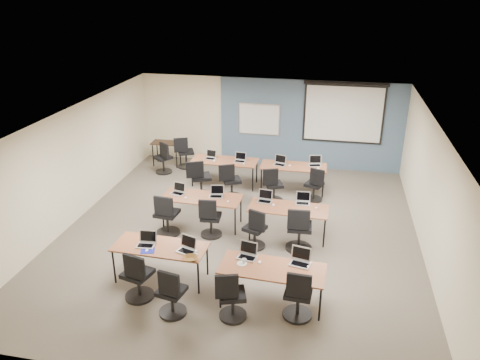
% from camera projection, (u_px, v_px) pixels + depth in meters
% --- Properties ---
extents(floor, '(8.00, 9.00, 0.02)m').
position_uv_depth(floor, '(240.00, 232.00, 10.80)').
color(floor, '#6B6354').
rests_on(floor, ground).
extents(ceiling, '(8.00, 9.00, 0.02)m').
position_uv_depth(ceiling, '(239.00, 119.00, 9.74)').
color(ceiling, white).
rests_on(ceiling, ground).
extents(wall_back, '(8.00, 0.04, 2.70)m').
position_uv_depth(wall_back, '(269.00, 122.00, 14.32)').
color(wall_back, beige).
rests_on(wall_back, ground).
extents(wall_front, '(8.00, 0.04, 2.70)m').
position_uv_depth(wall_front, '(171.00, 308.00, 6.21)').
color(wall_front, beige).
rests_on(wall_front, ground).
extents(wall_left, '(0.04, 9.00, 2.70)m').
position_uv_depth(wall_left, '(73.00, 165.00, 11.01)').
color(wall_left, beige).
rests_on(wall_left, ground).
extents(wall_right, '(0.04, 9.00, 2.70)m').
position_uv_depth(wall_right, '(431.00, 194.00, 9.53)').
color(wall_right, beige).
rests_on(wall_right, ground).
extents(blue_accent_panel, '(5.50, 0.04, 2.70)m').
position_uv_depth(blue_accent_panel, '(310.00, 125.00, 14.06)').
color(blue_accent_panel, '#3D5977').
rests_on(blue_accent_panel, wall_back).
extents(whiteboard, '(1.28, 0.03, 0.98)m').
position_uv_depth(whiteboard, '(259.00, 119.00, 14.27)').
color(whiteboard, silver).
rests_on(whiteboard, wall_back).
extents(projector_screen, '(2.40, 0.10, 1.82)m').
position_uv_depth(projector_screen, '(344.00, 110.00, 13.62)').
color(projector_screen, black).
rests_on(projector_screen, wall_back).
extents(training_table_front_left, '(1.78, 0.74, 0.73)m').
position_uv_depth(training_table_front_left, '(160.00, 248.00, 8.86)').
color(training_table_front_left, brown).
rests_on(training_table_front_left, floor).
extents(training_table_front_right, '(1.86, 0.77, 0.73)m').
position_uv_depth(training_table_front_right, '(272.00, 270.00, 8.19)').
color(training_table_front_right, brown).
rests_on(training_table_front_right, floor).
extents(training_table_mid_left, '(1.84, 0.77, 0.73)m').
position_uv_depth(training_table_mid_left, '(202.00, 199.00, 10.87)').
color(training_table_mid_left, brown).
rests_on(training_table_mid_left, floor).
extents(training_table_mid_right, '(1.76, 0.73, 0.73)m').
position_uv_depth(training_table_mid_right, '(288.00, 209.00, 10.36)').
color(training_table_mid_right, brown).
rests_on(training_table_mid_right, floor).
extents(training_table_back_left, '(1.85, 0.77, 0.73)m').
position_uv_depth(training_table_back_left, '(225.00, 162.00, 13.08)').
color(training_table_back_left, '#A36E38').
rests_on(training_table_back_left, floor).
extents(training_table_back_right, '(1.78, 0.74, 0.73)m').
position_uv_depth(training_table_back_right, '(293.00, 167.00, 12.69)').
color(training_table_back_right, '#976338').
rests_on(training_table_back_right, floor).
extents(laptop_0, '(0.34, 0.29, 0.25)m').
position_uv_depth(laptop_0, '(147.00, 242.00, 8.86)').
color(laptop_0, silver).
rests_on(laptop_0, training_table_front_left).
extents(mouse_0, '(0.08, 0.10, 0.03)m').
position_uv_depth(mouse_0, '(147.00, 250.00, 8.68)').
color(mouse_0, white).
rests_on(mouse_0, training_table_front_left).
extents(task_chair_0, '(0.54, 0.53, 1.01)m').
position_uv_depth(task_chair_0, '(138.00, 280.00, 8.38)').
color(task_chair_0, black).
rests_on(task_chair_0, floor).
extents(laptop_1, '(0.34, 0.29, 0.26)m').
position_uv_depth(laptop_1, '(187.00, 247.00, 8.68)').
color(laptop_1, '#B6B7C3').
rests_on(laptop_1, training_table_front_left).
extents(mouse_1, '(0.07, 0.10, 0.03)m').
position_uv_depth(mouse_1, '(196.00, 254.00, 8.56)').
color(mouse_1, white).
rests_on(mouse_1, training_table_front_left).
extents(task_chair_1, '(0.49, 0.49, 0.97)m').
position_uv_depth(task_chair_1, '(171.00, 296.00, 7.97)').
color(task_chair_1, black).
rests_on(task_chair_1, floor).
extents(laptop_2, '(0.34, 0.29, 0.26)m').
position_uv_depth(laptop_2, '(248.00, 253.00, 8.48)').
color(laptop_2, '#BDBDBD').
rests_on(laptop_2, training_table_front_right).
extents(mouse_2, '(0.08, 0.11, 0.04)m').
position_uv_depth(mouse_2, '(259.00, 262.00, 8.32)').
color(mouse_2, white).
rests_on(mouse_2, training_table_front_right).
extents(task_chair_2, '(0.49, 0.48, 0.97)m').
position_uv_depth(task_chair_2, '(231.00, 299.00, 7.89)').
color(task_chair_2, black).
rests_on(task_chair_2, floor).
extents(laptop_3, '(0.36, 0.30, 0.27)m').
position_uv_depth(laptop_3, '(300.00, 260.00, 8.29)').
color(laptop_3, silver).
rests_on(laptop_3, training_table_front_right).
extents(mouse_3, '(0.08, 0.10, 0.03)m').
position_uv_depth(mouse_3, '(308.00, 267.00, 8.18)').
color(mouse_3, white).
rests_on(mouse_3, training_table_front_right).
extents(task_chair_3, '(0.51, 0.51, 0.99)m').
position_uv_depth(task_chair_3, '(298.00, 298.00, 7.90)').
color(task_chair_3, black).
rests_on(task_chair_3, floor).
extents(laptop_4, '(0.32, 0.27, 0.24)m').
position_uv_depth(laptop_4, '(178.00, 191.00, 11.02)').
color(laptop_4, '#B0B0B6').
rests_on(laptop_4, training_table_mid_left).
extents(mouse_4, '(0.07, 0.10, 0.03)m').
position_uv_depth(mouse_4, '(186.00, 198.00, 10.78)').
color(mouse_4, white).
rests_on(mouse_4, training_table_mid_left).
extents(task_chair_4, '(0.55, 0.55, 1.02)m').
position_uv_depth(task_chair_4, '(167.00, 218.00, 10.54)').
color(task_chair_4, black).
rests_on(task_chair_4, floor).
extents(laptop_5, '(0.32, 0.27, 0.24)m').
position_uv_depth(laptop_5, '(217.00, 194.00, 10.87)').
color(laptop_5, silver).
rests_on(laptop_5, training_table_mid_left).
extents(mouse_5, '(0.06, 0.09, 0.03)m').
position_uv_depth(mouse_5, '(228.00, 201.00, 10.60)').
color(mouse_5, white).
rests_on(mouse_5, training_table_mid_left).
extents(task_chair_5, '(0.49, 0.49, 0.97)m').
position_uv_depth(task_chair_5, '(210.00, 221.00, 10.47)').
color(task_chair_5, black).
rests_on(task_chair_5, floor).
extents(laptop_6, '(0.32, 0.28, 0.25)m').
position_uv_depth(laptop_6, '(265.00, 199.00, 10.62)').
color(laptop_6, '#AEAEB3').
rests_on(laptop_6, training_table_mid_right).
extents(mouse_6, '(0.07, 0.10, 0.03)m').
position_uv_depth(mouse_6, '(274.00, 205.00, 10.44)').
color(mouse_6, white).
rests_on(mouse_6, training_table_mid_right).
extents(task_chair_6, '(0.50, 0.47, 0.96)m').
position_uv_depth(task_chair_6, '(255.00, 232.00, 10.02)').
color(task_chair_6, black).
rests_on(task_chair_6, floor).
extents(laptop_7, '(0.32, 0.27, 0.24)m').
position_uv_depth(laptop_7, '(303.00, 201.00, 10.53)').
color(laptop_7, silver).
rests_on(laptop_7, training_table_mid_right).
extents(mouse_7, '(0.08, 0.10, 0.03)m').
position_uv_depth(mouse_7, '(316.00, 208.00, 10.30)').
color(mouse_7, white).
rests_on(mouse_7, training_table_mid_right).
extents(task_chair_7, '(0.57, 0.57, 1.05)m').
position_uv_depth(task_chair_7, '(299.00, 232.00, 9.92)').
color(task_chair_7, black).
rests_on(task_chair_7, floor).
extents(laptop_8, '(0.30, 0.26, 0.23)m').
position_uv_depth(laptop_8, '(211.00, 156.00, 13.17)').
color(laptop_8, silver).
rests_on(laptop_8, training_table_back_left).
extents(mouse_8, '(0.06, 0.10, 0.04)m').
position_uv_depth(mouse_8, '(214.00, 161.00, 12.99)').
color(mouse_8, white).
rests_on(mouse_8, training_table_back_left).
extents(task_chair_8, '(0.61, 0.57, 1.05)m').
position_uv_depth(task_chair_8, '(200.00, 181.00, 12.44)').
color(task_chair_8, black).
rests_on(task_chair_8, floor).
extents(laptop_9, '(0.31, 0.26, 0.24)m').
position_uv_depth(laptop_9, '(240.00, 159.00, 12.97)').
color(laptop_9, '#ACACB8').
rests_on(laptop_9, training_table_back_left).
extents(mouse_9, '(0.07, 0.10, 0.03)m').
position_uv_depth(mouse_9, '(244.00, 164.00, 12.79)').
color(mouse_9, white).
rests_on(mouse_9, training_table_back_left).
extents(task_chair_9, '(0.55, 0.52, 1.00)m').
position_uv_depth(task_chair_9, '(230.00, 184.00, 12.35)').
color(task_chair_9, black).
rests_on(task_chair_9, floor).
extents(laptop_10, '(0.33, 0.28, 0.25)m').
position_uv_depth(laptop_10, '(280.00, 162.00, 12.74)').
color(laptop_10, '#AAAAAD').
rests_on(laptop_10, training_table_back_right).
extents(mouse_10, '(0.09, 0.11, 0.03)m').
position_uv_depth(mouse_10, '(290.00, 165.00, 12.66)').
color(mouse_10, white).
rests_on(mouse_10, training_table_back_right).
extents(task_chair_10, '(0.51, 0.49, 0.97)m').
position_uv_depth(task_chair_10, '(273.00, 188.00, 12.14)').
color(task_chair_10, black).
rests_on(task_chair_10, floor).
extents(laptop_11, '(0.34, 0.29, 0.26)m').
position_uv_depth(laptop_11, '(315.00, 163.00, 12.70)').
color(laptop_11, '#A8A8B1').
rests_on(laptop_11, training_table_back_right).
extents(mouse_11, '(0.09, 0.11, 0.04)m').
position_uv_depth(mouse_11, '(318.00, 168.00, 12.47)').
color(mouse_11, white).
rests_on(mouse_11, training_table_back_right).
extents(task_chair_11, '(0.49, 0.47, 0.95)m').
position_uv_depth(task_chair_11, '(315.00, 187.00, 12.19)').
color(task_chair_11, black).
rests_on(task_chair_11, floor).
extents(blue_mousepad, '(0.30, 0.27, 0.01)m').
position_uv_depth(blue_mousepad, '(148.00, 251.00, 8.68)').
color(blue_mousepad, '#181C97').
rests_on(blue_mousepad, training_table_front_left).
extents(snack_bowl, '(0.39, 0.39, 0.08)m').
position_uv_depth(snack_bowl, '(191.00, 258.00, 8.38)').
color(snack_bowl, brown).
rests_on(snack_bowl, training_table_front_left).
extents(snack_plate, '(0.22, 0.22, 0.01)m').
position_uv_depth(snack_plate, '(242.00, 264.00, 8.28)').
color(snack_plate, white).
rests_on(snack_plate, training_table_front_right).
extents(coffee_cup, '(0.08, 0.08, 0.07)m').
position_uv_depth(coffee_cup, '(244.00, 261.00, 8.28)').
color(coffee_cup, white).
rests_on(coffee_cup, snack_plate).
extents(utility_table, '(0.88, 0.49, 0.75)m').
position_uv_depth(utility_table, '(166.00, 145.00, 14.49)').
color(utility_table, black).
rests_on(utility_table, floor).
extents(spare_chair_a, '(0.56, 0.52, 1.00)m').
position_uv_depth(spare_chair_a, '(185.00, 155.00, 14.37)').
color(spare_chair_a, black).
rests_on(spare_chair_a, floor).
extents(spare_chair_b, '(0.57, 0.50, 0.98)m').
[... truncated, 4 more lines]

